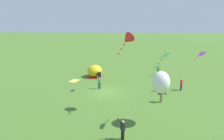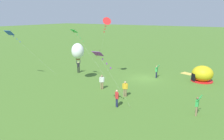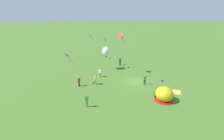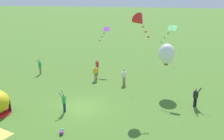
{
  "view_description": "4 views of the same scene",
  "coord_description": "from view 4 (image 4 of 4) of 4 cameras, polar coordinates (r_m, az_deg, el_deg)",
  "views": [
    {
      "loc": [
        22.14,
        2.2,
        9.16
      ],
      "look_at": [
        2.48,
        0.95,
        3.83
      ],
      "focal_mm": 28.0,
      "sensor_mm": 36.0,
      "label": 1
    },
    {
      "loc": [
        -10.97,
        27.37,
        8.58
      ],
      "look_at": [
        2.8,
        4.23,
        1.76
      ],
      "focal_mm": 35.0,
      "sensor_mm": 36.0,
      "label": 2
    },
    {
      "loc": [
        -29.36,
        6.0,
        12.9
      ],
      "look_at": [
        0.96,
        4.59,
        2.02
      ],
      "focal_mm": 28.0,
      "sensor_mm": 36.0,
      "label": 3
    },
    {
      "loc": [
        7.05,
        -20.54,
        10.08
      ],
      "look_at": [
        1.78,
        4.46,
        2.34
      ],
      "focal_mm": 42.0,
      "sensor_mm": 36.0,
      "label": 4
    }
  ],
  "objects": [
    {
      "name": "person_arms_raised",
      "position": [
        34.06,
        -15.42,
        0.77
      ],
      "size": [
        0.47,
        0.68,
        1.89
      ],
      "color": "#8C7251",
      "rests_on": "ground"
    },
    {
      "name": "person_far_back",
      "position": [
        29.18,
        2.64,
        -1.37
      ],
      "size": [
        0.46,
        0.43,
        1.72
      ],
      "color": "#8C7251",
      "rests_on": "ground"
    },
    {
      "name": "kite_purple",
      "position": [
        33.91,
        -1.44,
        8.44
      ],
      "size": [
        2.48,
        2.82,
        5.71
      ],
      "color": "silver",
      "rests_on": "ground"
    },
    {
      "name": "person_watching_sky",
      "position": [
        24.72,
        17.76,
        -5.55
      ],
      "size": [
        0.72,
        0.68,
        1.89
      ],
      "color": "black",
      "rests_on": "ground"
    },
    {
      "name": "kite_white",
      "position": [
        26.85,
        11.82,
        3.46
      ],
      "size": [
        4.63,
        5.79,
        5.05
      ],
      "color": "silver",
      "rests_on": "ground"
    },
    {
      "name": "ground_plane",
      "position": [
        23.94,
        -6.44,
        -8.16
      ],
      "size": [
        300.0,
        300.0,
        0.0
      ],
      "primitive_type": "plane",
      "color": "#477028"
    },
    {
      "name": "kite_red",
      "position": [
        23.39,
        6.1,
        10.6
      ],
      "size": [
        4.89,
        4.63,
        8.28
      ],
      "color": "silver",
      "rests_on": "ground"
    },
    {
      "name": "kite_green",
      "position": [
        26.44,
        12.56,
        8.28
      ],
      "size": [
        4.08,
        2.7,
        6.92
      ],
      "color": "silver",
      "rests_on": "ground"
    },
    {
      "name": "person_with_toddler",
      "position": [
        33.37,
        -3.25,
        0.97
      ],
      "size": [
        0.46,
        0.43,
        1.72
      ],
      "color": "#1E2347",
      "rests_on": "ground"
    },
    {
      "name": "toddler_crawling",
      "position": [
        20.08,
        -10.92,
        -13.03
      ],
      "size": [
        0.31,
        0.55,
        0.32
      ],
      "color": "purple",
      "rests_on": "ground"
    },
    {
      "name": "person_strolling",
      "position": [
        30.61,
        -3.58,
        -0.5
      ],
      "size": [
        0.54,
        0.39,
        1.72
      ],
      "color": "#8C7251",
      "rests_on": "ground"
    },
    {
      "name": "person_flying_kite",
      "position": [
        23.01,
        -10.41,
        -6.69
      ],
      "size": [
        0.49,
        0.68,
        1.89
      ],
      "color": "#1E2347",
      "rests_on": "ground"
    }
  ]
}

